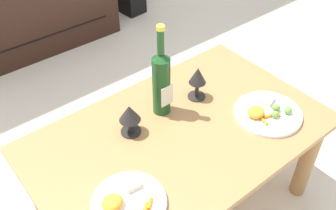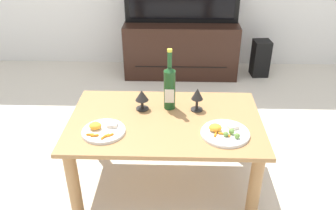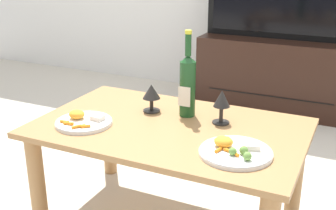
{
  "view_description": "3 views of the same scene",
  "coord_description": "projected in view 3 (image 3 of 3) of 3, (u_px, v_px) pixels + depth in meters",
  "views": [
    {
      "loc": [
        -0.68,
        -0.77,
        1.5
      ],
      "look_at": [
        -0.01,
        0.06,
        0.58
      ],
      "focal_mm": 41.0,
      "sensor_mm": 36.0,
      "label": 1
    },
    {
      "loc": [
        0.07,
        -1.72,
        1.56
      ],
      "look_at": [
        0.02,
        0.03,
        0.56
      ],
      "focal_mm": 37.29,
      "sensor_mm": 36.0,
      "label": 2
    },
    {
      "loc": [
        0.71,
        -1.51,
        1.18
      ],
      "look_at": [
        -0.02,
        0.03,
        0.56
      ],
      "focal_mm": 45.8,
      "sensor_mm": 36.0,
      "label": 3
    }
  ],
  "objects": [
    {
      "name": "tv_screen",
      "position": [
        282.0,
        2.0,
        3.11
      ],
      "size": [
        1.12,
        0.05,
        0.54
      ],
      "color": "black",
      "rests_on": "tv_stand"
    },
    {
      "name": "wine_bottle",
      "position": [
        188.0,
        83.0,
        1.86
      ],
      "size": [
        0.07,
        0.07,
        0.38
      ],
      "color": "#19471E",
      "rests_on": "dining_table"
    },
    {
      "name": "dinner_plate_left",
      "position": [
        83.0,
        121.0,
        1.81
      ],
      "size": [
        0.24,
        0.24,
        0.05
      ],
      "color": "white",
      "rests_on": "dining_table"
    },
    {
      "name": "dining_table",
      "position": [
        169.0,
        144.0,
        1.83
      ],
      "size": [
        1.12,
        0.7,
        0.48
      ],
      "color": "#9E7042",
      "rests_on": "ground_plane"
    },
    {
      "name": "dinner_plate_right",
      "position": [
        235.0,
        151.0,
        1.55
      ],
      "size": [
        0.27,
        0.27,
        0.05
      ],
      "color": "white",
      "rests_on": "dining_table"
    },
    {
      "name": "goblet_left",
      "position": [
        151.0,
        93.0,
        1.93
      ],
      "size": [
        0.08,
        0.08,
        0.13
      ],
      "color": "black",
      "rests_on": "dining_table"
    },
    {
      "name": "goblet_right",
      "position": [
        222.0,
        101.0,
        1.79
      ],
      "size": [
        0.07,
        0.07,
        0.15
      ],
      "color": "black",
      "rests_on": "dining_table"
    },
    {
      "name": "tv_stand",
      "position": [
        276.0,
        74.0,
        3.3
      ],
      "size": [
        1.15,
        0.46,
        0.55
      ],
      "color": "black",
      "rests_on": "ground_plane"
    }
  ]
}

